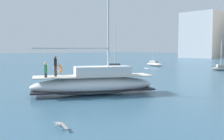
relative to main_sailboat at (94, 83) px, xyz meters
The scene contains 7 objects.
ground_plane 2.52m from the main_sailboat, 131.35° to the left, with size 400.00×400.00×0.00m, color #38607A.
main_sailboat is the anchor object (origin of this frame).
moored_sloop_far 22.45m from the main_sailboat, 132.65° to the left, with size 4.41×4.25×7.33m.
moored_cutter_left 35.32m from the main_sailboat, 119.91° to the left, with size 4.68×1.92×7.84m.
moored_cutter_right 29.88m from the main_sailboat, 95.83° to the left, with size 2.99×3.67×4.77m.
seagull 9.06m from the main_sailboat, 49.17° to the right, with size 1.28×0.48×0.18m.
mooring_buoy 8.67m from the main_sailboat, 161.96° to the left, with size 0.71×0.71×0.96m.
Camera 1 is at (17.29, -14.79, 3.54)m, focal length 42.22 mm.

